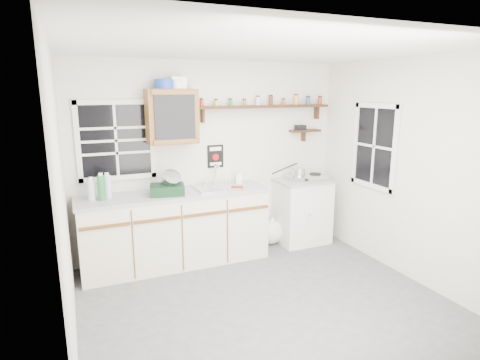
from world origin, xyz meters
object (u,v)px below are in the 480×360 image
at_px(spice_shelf, 266,106).
at_px(hotplate, 307,177).
at_px(main_cabinet, 176,228).
at_px(upper_cabinet, 172,116).
at_px(right_cabinet, 302,211).
at_px(dish_rack, 168,186).

bearing_deg(spice_shelf, hotplate, -20.69).
bearing_deg(hotplate, spice_shelf, 166.49).
relative_size(main_cabinet, upper_cabinet, 3.55).
distance_m(right_cabinet, spice_shelf, 1.57).
relative_size(right_cabinet, upper_cabinet, 1.40).
distance_m(main_cabinet, spice_shelf, 2.00).
bearing_deg(upper_cabinet, dish_rack, -121.02).
bearing_deg(spice_shelf, dish_rack, -169.07).
bearing_deg(hotplate, upper_cabinet, -177.09).
bearing_deg(dish_rack, upper_cabinet, 70.93).
xyz_separation_m(upper_cabinet, hotplate, (1.85, -0.14, -0.88)).
bearing_deg(main_cabinet, spice_shelf, 9.06).
height_order(upper_cabinet, spice_shelf, upper_cabinet).
height_order(right_cabinet, upper_cabinet, upper_cabinet).
distance_m(upper_cabinet, spice_shelf, 1.31).
height_order(dish_rack, hotplate, dish_rack).
bearing_deg(spice_shelf, upper_cabinet, -176.95).
distance_m(main_cabinet, upper_cabinet, 1.37).
relative_size(spice_shelf, hotplate, 3.32).
bearing_deg(main_cabinet, right_cabinet, 0.79).
relative_size(main_cabinet, spice_shelf, 1.21).
distance_m(right_cabinet, upper_cabinet, 2.26).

